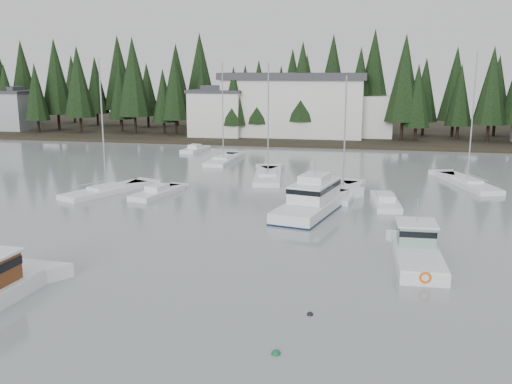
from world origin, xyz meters
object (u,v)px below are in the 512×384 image
(house_west, at_px, (218,112))
(cabin_cruiser_center, at_px, (313,203))
(sailboat_2, at_px, (343,194))
(sailboat_8, at_px, (223,161))
(sailboat_7, at_px, (106,192))
(sailboat_9, at_px, (268,178))
(runabout_1, at_px, (386,204))
(sailboat_0, at_px, (467,184))
(runabout_3, at_px, (195,150))
(lobster_boat_teal, at_px, (417,254))
(runabout_4, at_px, (157,194))
(harbor_inn, at_px, (305,106))
(house_far_west, at_px, (10,109))

(house_west, height_order, cabin_cruiser_center, house_west)
(cabin_cruiser_center, relative_size, sailboat_2, 1.00)
(house_west, distance_m, sailboat_8, 25.86)
(sailboat_7, relative_size, sailboat_9, 1.03)
(cabin_cruiser_center, height_order, runabout_1, cabin_cruiser_center)
(sailboat_8, bearing_deg, cabin_cruiser_center, -148.79)
(sailboat_0, distance_m, runabout_3, 40.44)
(sailboat_2, bearing_deg, lobster_boat_teal, -156.81)
(lobster_boat_teal, distance_m, runabout_4, 27.94)
(sailboat_8, distance_m, sailboat_9, 13.19)
(house_west, xyz_separation_m, sailboat_2, (24.23, -41.82, -4.59))
(sailboat_8, height_order, runabout_1, sailboat_8)
(sailboat_7, relative_size, runabout_4, 1.89)
(harbor_inn, bearing_deg, sailboat_9, -89.37)
(runabout_1, xyz_separation_m, runabout_4, (-21.77, -0.27, -0.00))
(house_far_west, distance_m, harbor_inn, 57.07)
(house_far_west, relative_size, sailboat_8, 0.63)
(runabout_1, height_order, runabout_3, same)
(sailboat_0, bearing_deg, lobster_boat_teal, 147.70)
(sailboat_0, bearing_deg, runabout_4, 92.77)
(lobster_boat_teal, height_order, sailboat_2, sailboat_2)
(sailboat_9, bearing_deg, cabin_cruiser_center, -163.69)
(sailboat_9, bearing_deg, sailboat_0, -97.43)
(sailboat_8, bearing_deg, sailboat_7, 164.17)
(house_far_west, xyz_separation_m, sailboat_2, (66.23, -43.82, -4.34))
(sailboat_9, bearing_deg, harbor_inn, -7.86)
(cabin_cruiser_center, xyz_separation_m, sailboat_9, (-6.58, 14.24, -0.68))
(house_west, relative_size, lobster_boat_teal, 1.18)
(sailboat_7, bearing_deg, cabin_cruiser_center, -75.43)
(runabout_3, bearing_deg, sailboat_7, -171.15)
(house_far_west, distance_m, sailboat_8, 56.21)
(sailboat_7, bearing_deg, sailboat_2, -56.76)
(harbor_inn, height_order, runabout_4, harbor_inn)
(sailboat_0, distance_m, sailboat_2, 14.65)
(runabout_4, bearing_deg, sailboat_8, 9.61)
(sailboat_9, xyz_separation_m, runabout_4, (-8.95, -10.94, 0.07))
(house_west, bearing_deg, sailboat_7, -88.62)
(sailboat_0, height_order, runabout_1, sailboat_0)
(runabout_1, relative_size, runabout_3, 1.17)
(house_west, relative_size, sailboat_0, 0.66)
(house_west, bearing_deg, lobster_boat_teal, -63.79)
(sailboat_2, distance_m, runabout_3, 34.77)
(house_west, relative_size, runabout_1, 1.37)
(sailboat_9, bearing_deg, house_west, 15.45)
(sailboat_2, xyz_separation_m, runabout_4, (-17.73, -3.96, 0.07))
(harbor_inn, height_order, cabin_cruiser_center, harbor_inn)
(house_far_west, bearing_deg, sailboat_8, -28.03)
(harbor_inn, distance_m, lobster_boat_teal, 66.18)
(cabin_cruiser_center, bearing_deg, sailboat_2, -4.14)
(cabin_cruiser_center, relative_size, runabout_3, 2.02)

